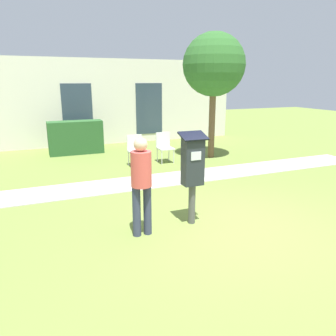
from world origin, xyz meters
The scene contains 9 objects.
ground_plane centered at (0.00, 0.00, 0.00)m, with size 40.00×40.00×0.00m, color olive.
sidewalk centered at (0.00, 3.04, 0.01)m, with size 12.00×1.10×0.02m.
building_facade centered at (0.00, 8.48, 1.60)m, with size 10.00×0.26×3.20m.
parking_meter centered at (-0.58, 0.50, 1.02)m, with size 0.44×0.31×1.59m.
person_standing centered at (-1.51, 0.40, 0.93)m, with size 0.32×0.32×1.58m.
outdoor_chair_left centered at (-0.31, 4.67, 0.53)m, with size 0.44×0.44×0.90m.
outdoor_chair_middle centered at (0.62, 4.78, 0.53)m, with size 0.44×0.44×0.90m.
hedge_row centered at (-1.68, 7.03, 0.55)m, with size 1.77×0.60×1.10m.
tree centered at (2.26, 4.82, 2.84)m, with size 1.90×1.90×3.82m.
Camera 1 is at (-2.98, -4.21, 2.40)m, focal length 35.00 mm.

